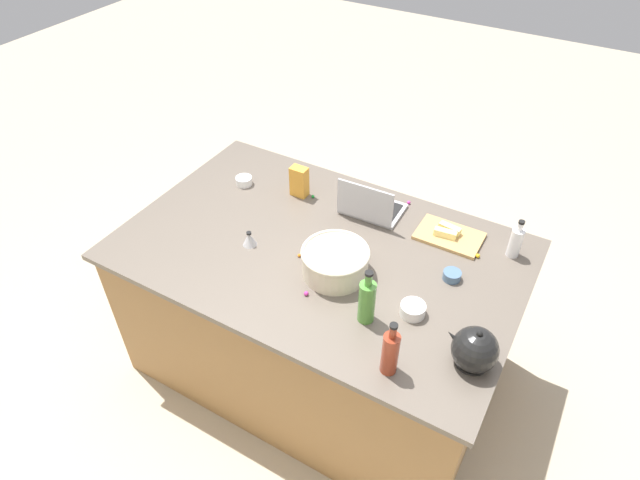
% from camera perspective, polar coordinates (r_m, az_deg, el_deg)
% --- Properties ---
extents(ground_plane, '(12.00, 12.00, 0.00)m').
position_cam_1_polar(ground_plane, '(3.27, 0.00, -12.69)').
color(ground_plane, '#B7A88E').
extents(island_counter, '(1.92, 1.23, 0.90)m').
position_cam_1_polar(island_counter, '(2.92, 0.00, -7.42)').
color(island_counter, olive).
rests_on(island_counter, ground).
extents(laptop, '(0.32, 0.24, 0.22)m').
position_cam_1_polar(laptop, '(2.79, 5.32, 3.55)').
color(laptop, '#B7B7BC').
rests_on(laptop, island_counter).
extents(mixing_bowl_large, '(0.31, 0.31, 0.14)m').
position_cam_1_polar(mixing_bowl_large, '(2.43, 1.61, -2.27)').
color(mixing_bowl_large, beige).
rests_on(mixing_bowl_large, island_counter).
extents(bottle_soy, '(0.07, 0.07, 0.26)m').
position_cam_1_polar(bottle_soy, '(2.06, 7.42, -11.68)').
color(bottle_soy, maroon).
rests_on(bottle_soy, island_counter).
extents(bottle_vinegar, '(0.06, 0.06, 0.20)m').
position_cam_1_polar(bottle_vinegar, '(2.67, 19.95, -0.17)').
color(bottle_vinegar, white).
rests_on(bottle_vinegar, island_counter).
extents(bottle_olive, '(0.07, 0.07, 0.27)m').
position_cam_1_polar(bottle_olive, '(2.22, 4.97, -6.41)').
color(bottle_olive, '#4C8C38').
rests_on(bottle_olive, island_counter).
extents(kettle, '(0.21, 0.18, 0.20)m').
position_cam_1_polar(kettle, '(2.17, 16.00, -11.07)').
color(kettle, black).
rests_on(kettle, island_counter).
extents(cutting_board, '(0.32, 0.21, 0.02)m').
position_cam_1_polar(cutting_board, '(2.73, 13.47, 0.41)').
color(cutting_board, tan).
rests_on(cutting_board, island_counter).
extents(butter_stick_left, '(0.11, 0.05, 0.04)m').
position_cam_1_polar(butter_stick_left, '(2.73, 13.54, 1.17)').
color(butter_stick_left, '#F4E58C').
rests_on(butter_stick_left, cutting_board).
extents(butter_stick_right, '(0.11, 0.05, 0.04)m').
position_cam_1_polar(butter_stick_right, '(2.70, 13.09, 0.69)').
color(butter_stick_right, '#F4E58C').
rests_on(butter_stick_right, cutting_board).
extents(ramekin_small, '(0.08, 0.08, 0.04)m').
position_cam_1_polar(ramekin_small, '(2.51, 13.74, -3.65)').
color(ramekin_small, slate).
rests_on(ramekin_small, island_counter).
extents(ramekin_medium, '(0.11, 0.11, 0.05)m').
position_cam_1_polar(ramekin_medium, '(2.32, 9.76, -7.25)').
color(ramekin_medium, white).
rests_on(ramekin_medium, island_counter).
extents(ramekin_wide, '(0.09, 0.09, 0.04)m').
position_cam_1_polar(ramekin_wide, '(3.04, -8.03, 6.20)').
color(ramekin_wide, white).
rests_on(ramekin_wide, island_counter).
extents(kitchen_timer, '(0.07, 0.07, 0.08)m').
position_cam_1_polar(kitchen_timer, '(2.62, -7.45, 0.13)').
color(kitchen_timer, '#B2B2B7').
rests_on(kitchen_timer, island_counter).
extents(candy_bag, '(0.09, 0.06, 0.17)m').
position_cam_1_polar(candy_bag, '(2.90, -2.20, 6.19)').
color(candy_bag, gold).
rests_on(candy_bag, island_counter).
extents(candy_0, '(0.02, 0.02, 0.02)m').
position_cam_1_polar(candy_0, '(2.91, 9.34, 3.93)').
color(candy_0, '#CC3399').
rests_on(candy_0, island_counter).
extents(candy_1, '(0.02, 0.02, 0.02)m').
position_cam_1_polar(candy_1, '(2.92, -0.75, 4.63)').
color(candy_1, green).
rests_on(candy_1, island_counter).
extents(candy_2, '(0.02, 0.02, 0.02)m').
position_cam_1_polar(candy_2, '(2.65, 16.31, -1.61)').
color(candy_2, yellow).
rests_on(candy_2, island_counter).
extents(candy_3, '(0.02, 0.02, 0.02)m').
position_cam_1_polar(candy_3, '(2.37, -1.46, -5.66)').
color(candy_3, '#CC3399').
rests_on(candy_3, island_counter).
extents(candy_4, '(0.02, 0.02, 0.02)m').
position_cam_1_polar(candy_4, '(2.55, -2.21, -1.64)').
color(candy_4, orange).
rests_on(candy_4, island_counter).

